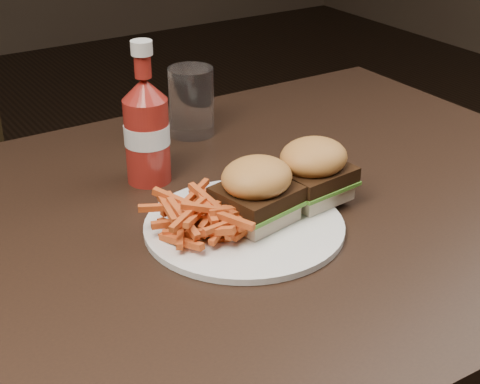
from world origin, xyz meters
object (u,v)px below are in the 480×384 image
dining_table (210,230)px  ketchup_bottle (147,142)px  plate (244,226)px  tumbler (191,102)px

dining_table → ketchup_bottle: ketchup_bottle is taller
plate → tumbler: bearing=72.4°
dining_table → tumbler: size_ratio=10.31×
ketchup_bottle → tumbler: size_ratio=1.10×
plate → dining_table: bearing=110.5°
tumbler → plate: bearing=-107.6°
ketchup_bottle → dining_table: bearing=-82.6°
plate → ketchup_bottle: bearing=101.0°
dining_table → plate: plate is taller
dining_table → tumbler: (0.12, 0.26, 0.08)m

